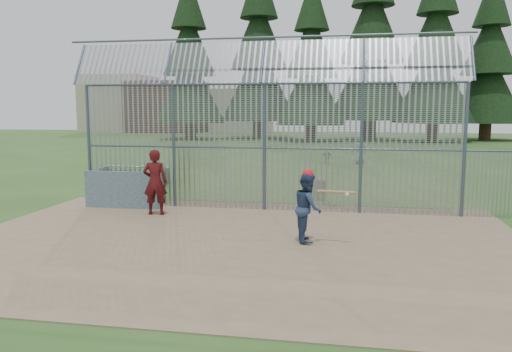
% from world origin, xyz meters
% --- Properties ---
extents(ground, '(120.00, 120.00, 0.00)m').
position_xyz_m(ground, '(0.00, 0.00, 0.00)').
color(ground, '#2D511E').
rests_on(ground, ground).
extents(dirt_infield, '(14.00, 10.00, 0.02)m').
position_xyz_m(dirt_infield, '(0.00, -0.50, 0.01)').
color(dirt_infield, '#756047').
rests_on(dirt_infield, ground).
extents(dugout_wall, '(2.50, 0.12, 1.20)m').
position_xyz_m(dugout_wall, '(-4.60, 2.90, 0.62)').
color(dugout_wall, '#38566B').
rests_on(dugout_wall, dirt_infield).
extents(batter, '(0.77, 0.92, 1.67)m').
position_xyz_m(batter, '(1.66, -0.17, 0.86)').
color(batter, navy).
rests_on(batter, dirt_infield).
extents(onlooker, '(0.79, 0.58, 2.00)m').
position_xyz_m(onlooker, '(-3.14, 2.16, 1.02)').
color(onlooker, maroon).
rests_on(onlooker, dirt_infield).
extents(bg_kid_standing, '(1.00, 0.82, 1.76)m').
position_xyz_m(bg_kid_standing, '(3.35, 17.91, 0.88)').
color(bg_kid_standing, slate).
rests_on(bg_kid_standing, ground).
extents(bg_kid_seated, '(0.57, 0.27, 0.94)m').
position_xyz_m(bg_kid_seated, '(1.50, 17.28, 0.47)').
color(bg_kid_seated, slate).
rests_on(bg_kid_seated, ground).
extents(batting_gear, '(1.26, 0.46, 0.60)m').
position_xyz_m(batting_gear, '(1.80, -0.20, 1.59)').
color(batting_gear, red).
rests_on(batting_gear, ground).
extents(trash_can, '(0.56, 0.56, 0.82)m').
position_xyz_m(trash_can, '(1.67, 5.63, 0.38)').
color(trash_can, gray).
rests_on(trash_can, ground).
extents(bleacher, '(3.00, 0.95, 0.72)m').
position_xyz_m(bleacher, '(-6.48, 8.15, 0.41)').
color(bleacher, slate).
rests_on(bleacher, ground).
extents(backstop_fence, '(20.09, 0.81, 5.30)m').
position_xyz_m(backstop_fence, '(1.81, 3.43, 2.36)').
color(backstop_fence, '#47566B').
rests_on(backstop_fence, ground).
extents(conifer_row, '(38.48, 12.26, 20.20)m').
position_xyz_m(conifer_row, '(1.93, 41.51, 10.83)').
color(conifer_row, '#332319').
rests_on(conifer_row, ground).
extents(distant_buildings, '(26.50, 10.50, 8.00)m').
position_xyz_m(distant_buildings, '(-23.18, 56.49, 3.60)').
color(distant_buildings, brown).
rests_on(distant_buildings, ground).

